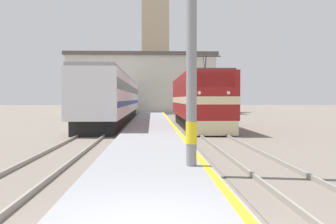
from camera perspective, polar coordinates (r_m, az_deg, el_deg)
ground_plane at (r=35.75m, az=-2.40°, el=-1.47°), size 200.00×200.00×0.00m
platform at (r=30.75m, az=-2.41°, el=-1.74°), size 3.27×140.00×0.30m
rail_track_near at (r=30.95m, az=3.92°, el=-1.94°), size 2.83×140.00×0.16m
rail_track_far at (r=30.94m, az=-8.51°, el=-1.96°), size 2.83×140.00×0.16m
locomotive_train at (r=28.89m, az=4.36°, el=1.67°), size 2.92×15.02×4.86m
passenger_train at (r=36.48m, az=-7.58°, el=2.02°), size 2.92×30.82×4.07m
catenary_mast at (r=10.84m, az=3.84°, el=14.13°), size 2.61×0.30×8.31m
clock_tower at (r=64.46m, az=-1.85°, el=14.16°), size 5.31×5.31×29.77m
station_building at (r=56.61m, az=-3.83°, el=4.12°), size 20.97×7.57×8.51m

